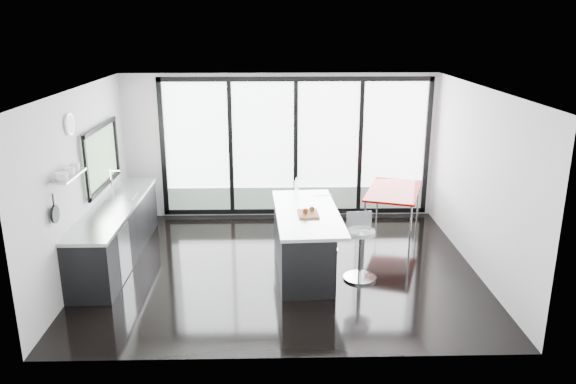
{
  "coord_description": "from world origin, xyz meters",
  "views": [
    {
      "loc": [
        -0.11,
        -8.13,
        3.74
      ],
      "look_at": [
        0.1,
        0.3,
        1.15
      ],
      "focal_mm": 35.0,
      "sensor_mm": 36.0,
      "label": 1
    }
  ],
  "objects_px": {
    "island": "(302,239)",
    "bar_stool_near": "(360,255)",
    "bar_stool_far": "(325,231)",
    "red_table": "(393,211)"
  },
  "relations": [
    {
      "from": "bar_stool_far",
      "to": "red_table",
      "type": "relative_size",
      "value": 0.47
    },
    {
      "from": "island",
      "to": "red_table",
      "type": "distance_m",
      "value": 2.26
    },
    {
      "from": "bar_stool_far",
      "to": "red_table",
      "type": "height_order",
      "value": "red_table"
    },
    {
      "from": "island",
      "to": "bar_stool_far",
      "type": "bearing_deg",
      "value": 57.45
    },
    {
      "from": "bar_stool_near",
      "to": "red_table",
      "type": "height_order",
      "value": "red_table"
    },
    {
      "from": "bar_stool_near",
      "to": "bar_stool_far",
      "type": "bearing_deg",
      "value": 106.28
    },
    {
      "from": "island",
      "to": "bar_stool_far",
      "type": "height_order",
      "value": "island"
    },
    {
      "from": "bar_stool_far",
      "to": "bar_stool_near",
      "type": "bearing_deg",
      "value": -80.67
    },
    {
      "from": "island",
      "to": "bar_stool_near",
      "type": "bearing_deg",
      "value": -27.46
    },
    {
      "from": "bar_stool_near",
      "to": "bar_stool_far",
      "type": "distance_m",
      "value": 1.18
    }
  ]
}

